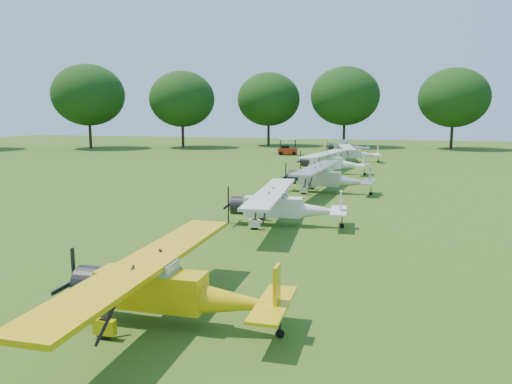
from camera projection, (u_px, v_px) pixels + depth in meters
ground at (274, 217)px, 27.00m from camera, size 160.00×160.00×0.00m
tree_belt at (345, 63)px, 24.93m from camera, size 137.36×130.27×14.52m
aircraft_2 at (167, 285)px, 13.14m from camera, size 6.17×9.80×1.94m
aircraft_3 at (282, 204)px, 24.83m from camera, size 6.05×9.63×1.89m
aircraft_4 at (326, 176)px, 34.96m from camera, size 6.40×10.20×2.01m
aircraft_5 at (331, 161)px, 45.99m from camera, size 6.54×10.35×2.03m
aircraft_6 at (351, 152)px, 56.48m from camera, size 6.17×9.77×1.92m
aircraft_7 at (347, 146)px, 68.19m from camera, size 5.82×9.25×1.83m
golf_cart at (287, 150)px, 65.97m from camera, size 2.69×1.88×2.13m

